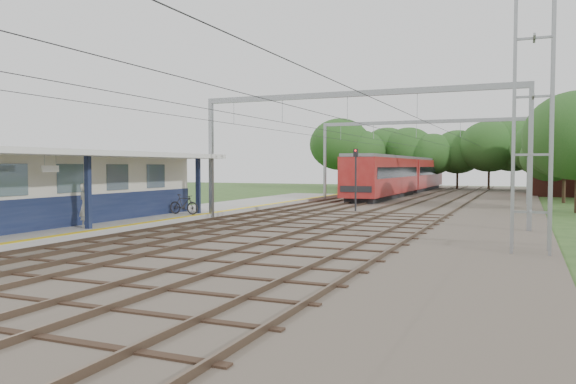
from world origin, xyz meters
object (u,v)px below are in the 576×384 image
Objects in this scene: train at (404,174)px; signal_post at (356,173)px; bicycle at (184,204)px; person at (85,206)px.

signal_post reaches higher than train.
train is 25.66m from signal_post.
train reaches higher than bicycle.
train is (5.66, 34.75, 1.32)m from bicycle.
signal_post reaches higher than bicycle.
train reaches higher than person.
person is at bearing -104.67° from signal_post.
bicycle is at bearing -67.86° from person.
train is (5.69, 42.50, 0.89)m from person.
train is at bearing -75.23° from person.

